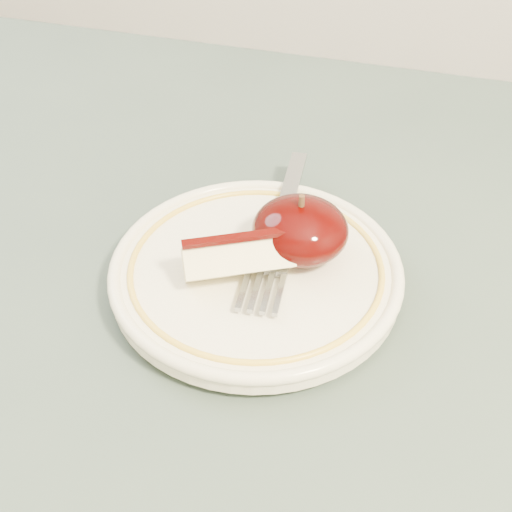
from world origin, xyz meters
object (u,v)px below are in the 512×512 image
(plate, at_px, (256,272))
(fork, at_px, (279,228))
(table, at_px, (148,451))
(apple_half, at_px, (300,230))

(plate, height_order, fork, fork)
(table, distance_m, apple_half, 0.19)
(apple_half, distance_m, fork, 0.03)
(plate, xyz_separation_m, fork, (0.01, 0.04, 0.01))
(table, bearing_deg, plate, 60.59)
(apple_half, relative_size, fork, 0.36)
(apple_half, height_order, fork, apple_half)
(plate, height_order, apple_half, apple_half)
(table, distance_m, plate, 0.15)
(plate, relative_size, fork, 1.09)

